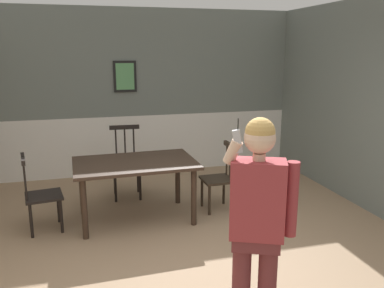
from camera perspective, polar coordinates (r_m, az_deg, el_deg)
The scene contains 7 objects.
ground_plane at distance 4.02m, azimuth 0.83°, elevation -18.86°, with size 8.06×8.06×0.00m, color #9E7F60.
room_back_partition at distance 7.05m, azimuth -7.45°, elevation 6.77°, with size 5.52×0.17×2.82m.
dining_table at distance 5.12m, azimuth -8.07°, elevation -3.51°, with size 1.54×1.02×0.77m.
chair_near_window at distance 6.01m, azimuth -9.31°, elevation -2.89°, with size 0.46×0.46×1.05m.
chair_by_doorway at distance 5.47m, azimuth 3.95°, elevation -4.81°, with size 0.41×0.41×0.92m.
chair_at_table_head at distance 5.15m, azimuth -20.73°, elevation -6.72°, with size 0.48×0.48×0.94m.
person_figure at distance 2.97m, azimuth 9.32°, elevation -10.13°, with size 0.51×0.35×1.69m.
Camera 1 is at (-0.95, -3.28, 2.14)m, focal length 37.58 mm.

